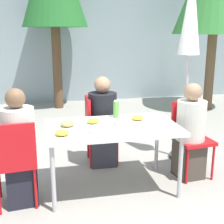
# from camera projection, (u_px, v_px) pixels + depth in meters

# --- Properties ---
(ground_plane) EXTENTS (24.00, 24.00, 0.00)m
(ground_plane) POSITION_uv_depth(u_px,v_px,m) (112.00, 187.00, 3.49)
(ground_plane) COLOR gray
(building_facade) EXTENTS (10.00, 0.20, 3.00)m
(building_facade) POSITION_uv_depth(u_px,v_px,m) (72.00, 39.00, 7.53)
(building_facade) COLOR #89999E
(building_facade) RESTS_ON ground
(dining_table) EXTENTS (1.41, 0.83, 0.72)m
(dining_table) POSITION_uv_depth(u_px,v_px,m) (112.00, 131.00, 3.33)
(dining_table) COLOR white
(dining_table) RESTS_ON ground
(chair_left) EXTENTS (0.44, 0.44, 0.89)m
(chair_left) POSITION_uv_depth(u_px,v_px,m) (15.00, 158.00, 2.98)
(chair_left) COLOR red
(chair_left) RESTS_ON ground
(person_left) EXTENTS (0.33, 0.33, 1.18)m
(person_left) POSITION_uv_depth(u_px,v_px,m) (19.00, 151.00, 3.06)
(person_left) COLOR black
(person_left) RESTS_ON ground
(chair_right) EXTENTS (0.44, 0.44, 0.89)m
(chair_right) POSITION_uv_depth(u_px,v_px,m) (190.00, 132.00, 3.73)
(chair_right) COLOR red
(chair_right) RESTS_ON ground
(person_right) EXTENTS (0.33, 0.33, 1.13)m
(person_right) POSITION_uv_depth(u_px,v_px,m) (190.00, 134.00, 3.64)
(person_right) COLOR #473D33
(person_right) RESTS_ON ground
(chair_far) EXTENTS (0.41, 0.41, 0.89)m
(chair_far) POSITION_uv_depth(u_px,v_px,m) (96.00, 125.00, 4.03)
(chair_far) COLOR red
(chair_far) RESTS_ON ground
(person_far) EXTENTS (0.36, 0.36, 1.16)m
(person_far) POSITION_uv_depth(u_px,v_px,m) (103.00, 124.00, 3.99)
(person_far) COLOR #383842
(person_far) RESTS_ON ground
(closed_umbrella) EXTENTS (0.36, 0.36, 2.46)m
(closed_umbrella) POSITION_uv_depth(u_px,v_px,m) (190.00, 26.00, 3.86)
(closed_umbrella) COLOR #333333
(closed_umbrella) RESTS_ON ground
(plate_0) EXTENTS (0.27, 0.27, 0.07)m
(plate_0) POSITION_uv_depth(u_px,v_px,m) (67.00, 125.00, 3.24)
(plate_0) COLOR white
(plate_0) RESTS_ON dining_table
(plate_1) EXTENTS (0.24, 0.24, 0.07)m
(plate_1) POSITION_uv_depth(u_px,v_px,m) (138.00, 119.00, 3.47)
(plate_1) COLOR white
(plate_1) RESTS_ON dining_table
(plate_2) EXTENTS (0.24, 0.24, 0.07)m
(plate_2) POSITION_uv_depth(u_px,v_px,m) (93.00, 122.00, 3.35)
(plate_2) COLOR white
(plate_2) RESTS_ON dining_table
(plate_3) EXTENTS (0.24, 0.24, 0.07)m
(plate_3) POSITION_uv_depth(u_px,v_px,m) (62.00, 134.00, 2.95)
(plate_3) COLOR white
(plate_3) RESTS_ON dining_table
(bottle) EXTENTS (0.06, 0.06, 0.20)m
(bottle) POSITION_uv_depth(u_px,v_px,m) (116.00, 109.00, 3.60)
(bottle) COLOR #51A338
(bottle) RESTS_ON dining_table
(drinking_cup) EXTENTS (0.08, 0.08, 0.08)m
(drinking_cup) POSITION_uv_depth(u_px,v_px,m) (117.00, 126.00, 3.17)
(drinking_cup) COLOR silver
(drinking_cup) RESTS_ON dining_table
(salad_bowl) EXTENTS (0.19, 0.19, 0.06)m
(salad_bowl) POSITION_uv_depth(u_px,v_px,m) (100.00, 130.00, 3.08)
(salad_bowl) COLOR white
(salad_bowl) RESTS_ON dining_table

